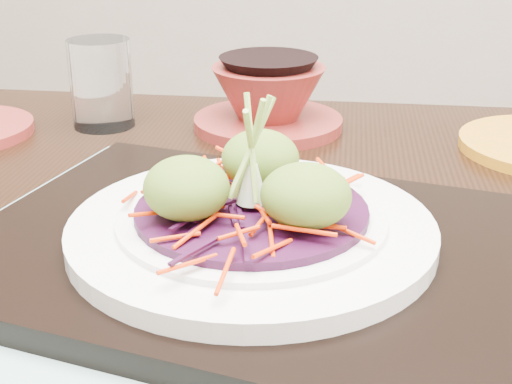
# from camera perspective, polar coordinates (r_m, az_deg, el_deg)

# --- Properties ---
(dining_table) EXTENTS (1.15, 0.79, 0.71)m
(dining_table) POSITION_cam_1_polar(r_m,az_deg,el_deg) (0.66, -2.05, -9.28)
(dining_table) COLOR black
(dining_table) RESTS_ON ground
(placemat) EXTENTS (0.54, 0.46, 0.00)m
(placemat) POSITION_cam_1_polar(r_m,az_deg,el_deg) (0.54, -0.34, -5.72)
(placemat) COLOR gray
(placemat) RESTS_ON dining_table
(serving_tray) EXTENTS (0.47, 0.39, 0.02)m
(serving_tray) POSITION_cam_1_polar(r_m,az_deg,el_deg) (0.53, -0.35, -4.64)
(serving_tray) COLOR black
(serving_tray) RESTS_ON placemat
(white_plate) EXTENTS (0.27, 0.27, 0.02)m
(white_plate) POSITION_cam_1_polar(r_m,az_deg,el_deg) (0.52, -0.35, -2.87)
(white_plate) COLOR white
(white_plate) RESTS_ON serving_tray
(cabbage_bed) EXTENTS (0.17, 0.17, 0.01)m
(cabbage_bed) POSITION_cam_1_polar(r_m,az_deg,el_deg) (0.52, -0.35, -1.51)
(cabbage_bed) COLOR #330A29
(cabbage_bed) RESTS_ON white_plate
(carrot_julienne) EXTENTS (0.21, 0.21, 0.01)m
(carrot_julienne) POSITION_cam_1_polar(r_m,az_deg,el_deg) (0.51, -0.36, -0.67)
(carrot_julienne) COLOR red
(carrot_julienne) RESTS_ON cabbage_bed
(guacamole_scoops) EXTENTS (0.15, 0.13, 0.05)m
(guacamole_scoops) POSITION_cam_1_polar(r_m,az_deg,el_deg) (0.51, -0.37, 0.92)
(guacamole_scoops) COLOR #567423
(guacamole_scoops) RESTS_ON cabbage_bed
(scallion_garnish) EXTENTS (0.06, 0.06, 0.09)m
(scallion_garnish) POSITION_cam_1_polar(r_m,az_deg,el_deg) (0.50, -0.37, 3.13)
(scallion_garnish) COLOR #8AB046
(scallion_garnish) RESTS_ON cabbage_bed
(water_glass) EXTENTS (0.08, 0.08, 0.10)m
(water_glass) POSITION_cam_1_polar(r_m,az_deg,el_deg) (0.86, -12.27, 8.47)
(water_glass) COLOR white
(water_glass) RESTS_ON dining_table
(terracotta_bowl_set) EXTENTS (0.21, 0.21, 0.07)m
(terracotta_bowl_set) POSITION_cam_1_polar(r_m,az_deg,el_deg) (0.84, 0.99, 7.30)
(terracotta_bowl_set) COLOR maroon
(terracotta_bowl_set) RESTS_ON dining_table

